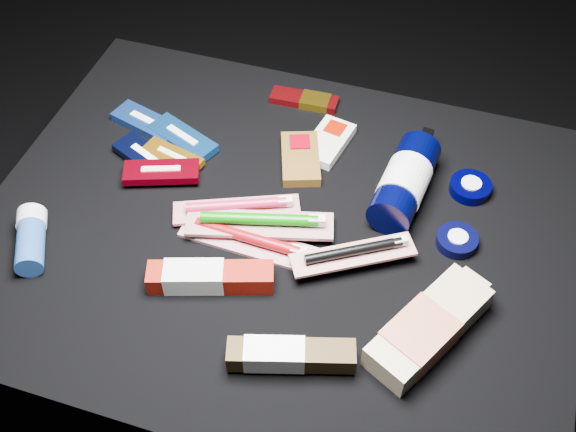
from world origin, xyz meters
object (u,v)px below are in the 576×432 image
(lotion_bottle, at_px, (405,182))
(bodywash_bottle, at_px, (427,329))
(toothpaste_carton_red, at_px, (205,277))
(deodorant_stick, at_px, (31,239))

(lotion_bottle, xyz_separation_m, bodywash_bottle, (0.09, -0.26, -0.01))
(lotion_bottle, bearing_deg, bodywash_bottle, -65.33)
(bodywash_bottle, bearing_deg, toothpaste_carton_red, -150.90)
(bodywash_bottle, height_order, toothpaste_carton_red, bodywash_bottle)
(lotion_bottle, distance_m, toothpaste_carton_red, 0.37)
(deodorant_stick, bearing_deg, toothpaste_carton_red, -24.31)
(deodorant_stick, height_order, toothpaste_carton_red, deodorant_stick)
(bodywash_bottle, bearing_deg, deodorant_stick, -149.96)
(lotion_bottle, height_order, bodywash_bottle, lotion_bottle)
(lotion_bottle, relative_size, bodywash_bottle, 1.06)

